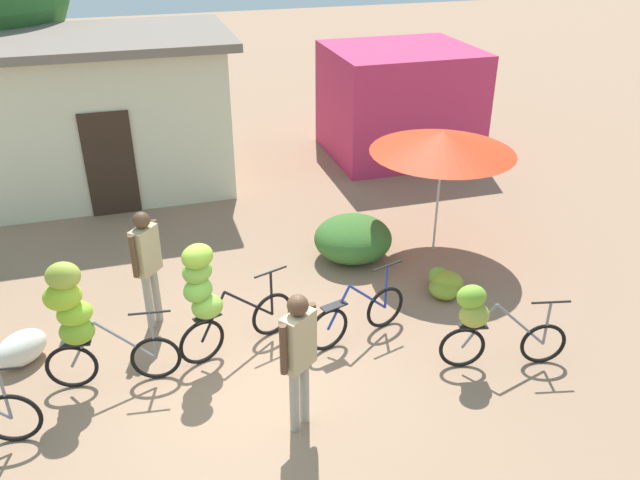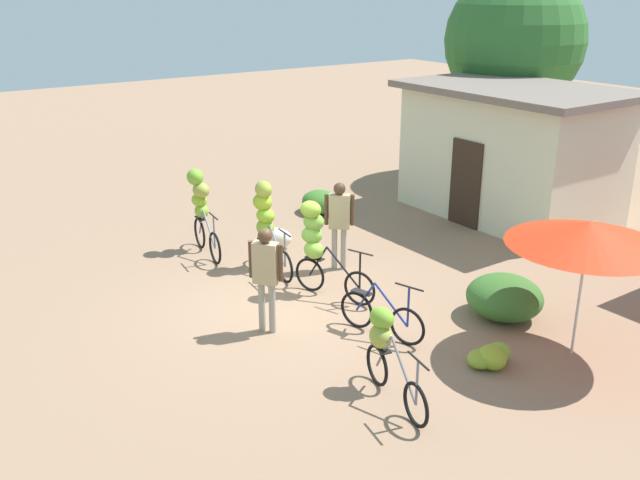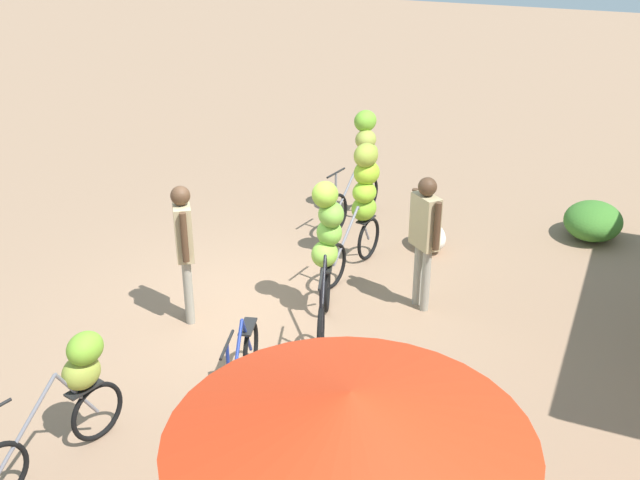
# 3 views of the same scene
# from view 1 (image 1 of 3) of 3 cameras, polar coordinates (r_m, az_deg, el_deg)

# --- Properties ---
(ground_plane) EXTENTS (60.00, 60.00, 0.00)m
(ground_plane) POSITION_cam_1_polar(r_m,az_deg,el_deg) (8.23, -5.86, -13.28)
(ground_plane) COLOR #947257
(building_low) EXTENTS (5.15, 3.44, 3.10)m
(building_low) POSITION_cam_1_polar(r_m,az_deg,el_deg) (13.97, -18.38, 10.63)
(building_low) COLOR beige
(building_low) RESTS_ON ground
(shop_pink) EXTENTS (3.20, 2.80, 2.46)m
(shop_pink) POSITION_cam_1_polar(r_m,az_deg,el_deg) (15.35, 6.97, 11.98)
(shop_pink) COLOR #C92E5B
(shop_pink) RESTS_ON ground
(hedge_bush_front_right) EXTENTS (1.30, 1.27, 0.73)m
(hedge_bush_front_right) POSITION_cam_1_polar(r_m,az_deg,el_deg) (10.80, 2.92, 0.13)
(hedge_bush_front_right) COLOR #386A29
(hedge_bush_front_right) RESTS_ON ground
(market_umbrella) EXTENTS (2.36, 2.36, 2.13)m
(market_umbrella) POSITION_cam_1_polar(r_m,az_deg,el_deg) (10.63, 10.79, 8.51)
(market_umbrella) COLOR beige
(market_umbrella) RESTS_ON ground
(bicycle_near_pile) EXTENTS (1.63, 0.38, 1.78)m
(bicycle_near_pile) POSITION_cam_1_polar(r_m,az_deg,el_deg) (8.17, -20.50, -6.31)
(bicycle_near_pile) COLOR black
(bicycle_near_pile) RESTS_ON ground
(bicycle_center_loaded) EXTENTS (1.63, 0.72, 1.74)m
(bicycle_center_loaded) POSITION_cam_1_polar(r_m,az_deg,el_deg) (8.26, -9.73, -4.55)
(bicycle_center_loaded) COLOR black
(bicycle_center_loaded) RESTS_ON ground
(bicycle_by_shop) EXTENTS (1.54, 0.51, 1.00)m
(bicycle_by_shop) POSITION_cam_1_polar(r_m,az_deg,el_deg) (8.90, 3.33, -6.70)
(bicycle_by_shop) COLOR black
(bicycle_by_shop) RESTS_ON ground
(bicycle_rightmost) EXTENTS (1.64, 0.48, 1.21)m
(bicycle_rightmost) POSITION_cam_1_polar(r_m,az_deg,el_deg) (8.43, 14.26, -6.83)
(bicycle_rightmost) COLOR black
(bicycle_rightmost) RESTS_ON ground
(banana_pile_on_ground) EXTENTS (0.67, 0.78, 0.35)m
(banana_pile_on_ground) POSITION_cam_1_polar(r_m,az_deg,el_deg) (10.13, 10.87, -3.78)
(banana_pile_on_ground) COLOR #79AD37
(banana_pile_on_ground) RESTS_ON ground
(produce_sack) EXTENTS (0.81, 0.80, 0.44)m
(produce_sack) POSITION_cam_1_polar(r_m,az_deg,el_deg) (9.36, -24.82, -8.66)
(produce_sack) COLOR silver
(produce_sack) RESTS_ON ground
(person_vendor) EXTENTS (0.48, 0.40, 1.77)m
(person_vendor) POSITION_cam_1_polar(r_m,az_deg,el_deg) (7.08, -1.90, -9.54)
(person_vendor) COLOR gray
(person_vendor) RESTS_ON ground
(person_bystander) EXTENTS (0.41, 0.47, 1.76)m
(person_bystander) POSITION_cam_1_polar(r_m,az_deg,el_deg) (9.08, -15.04, -1.47)
(person_bystander) COLOR gray
(person_bystander) RESTS_ON ground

